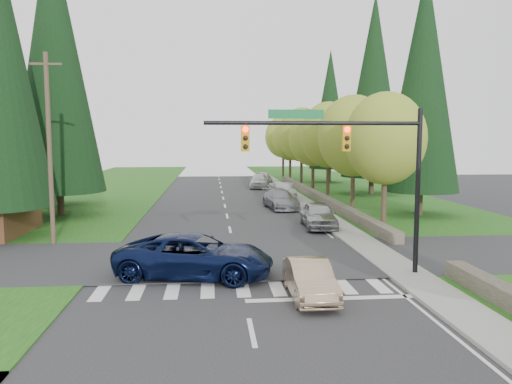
{
  "coord_description": "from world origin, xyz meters",
  "views": [
    {
      "loc": [
        -1.14,
        -14.89,
        5.59
      ],
      "look_at": [
        1.22,
        11.1,
        2.8
      ],
      "focal_mm": 35.0,
      "sensor_mm": 36.0,
      "label": 1
    }
  ],
  "objects": [
    {
      "name": "parked_car_e",
      "position": [
        5.6,
        48.03,
        0.65
      ],
      "size": [
        1.82,
        4.46,
        1.29
      ],
      "primitive_type": "imported",
      "rotation": [
        0.0,
        0.0,
        0.0
      ],
      "color": "#B6B7BC",
      "rests_on": "ground"
    },
    {
      "name": "cross_street",
      "position": [
        0.0,
        8.0,
        0.0
      ],
      "size": [
        120.0,
        8.0,
        0.1
      ],
      "primitive_type": "cube",
      "color": "#28282B",
      "rests_on": "ground"
    },
    {
      "name": "stone_wall_north",
      "position": [
        8.6,
        30.0,
        0.35
      ],
      "size": [
        0.7,
        40.0,
        0.7
      ],
      "primitive_type": "cube",
      "color": "#4C4438",
      "rests_on": "ground"
    },
    {
      "name": "parked_car_c",
      "position": [
        5.6,
        30.35,
        0.78
      ],
      "size": [
        1.67,
        4.73,
        1.56
      ],
      "primitive_type": "imported",
      "rotation": [
        0.0,
        0.0,
        0.0
      ],
      "color": "#B4B4B9",
      "rests_on": "ground"
    },
    {
      "name": "sidewalk_east",
      "position": [
        6.9,
        22.0,
        0.07
      ],
      "size": [
        1.8,
        80.0,
        0.13
      ],
      "primitive_type": "cube",
      "color": "gray",
      "rests_on": "ground"
    },
    {
      "name": "grass_west",
      "position": [
        -13.0,
        20.0,
        0.03
      ],
      "size": [
        14.0,
        110.0,
        0.06
      ],
      "primitive_type": "cube",
      "color": "#1D4A13",
      "rests_on": "ground"
    },
    {
      "name": "conifer_w_e",
      "position": [
        -14.0,
        28.0,
        10.29
      ],
      "size": [
        5.78,
        5.78,
        18.8
      ],
      "color": "#38281C",
      "rests_on": "ground"
    },
    {
      "name": "decid_tree_0",
      "position": [
        9.2,
        14.0,
        5.6
      ],
      "size": [
        4.8,
        4.8,
        8.37
      ],
      "color": "#38281C",
      "rests_on": "ground"
    },
    {
      "name": "conifer_e_b",
      "position": [
        15.0,
        34.0,
        10.79
      ],
      "size": [
        6.12,
        6.12,
        19.8
      ],
      "color": "#38281C",
      "rests_on": "ground"
    },
    {
      "name": "grass_east",
      "position": [
        13.0,
        20.0,
        0.03
      ],
      "size": [
        14.0,
        110.0,
        0.06
      ],
      "primitive_type": "cube",
      "color": "#1D4A13",
      "rests_on": "ground"
    },
    {
      "name": "conifer_e_a",
      "position": [
        14.0,
        20.0,
        9.79
      ],
      "size": [
        5.44,
        5.44,
        17.8
      ],
      "color": "#38281C",
      "rests_on": "ground"
    },
    {
      "name": "decid_tree_6",
      "position": [
        9.2,
        56.0,
        5.86
      ],
      "size": [
        5.2,
        5.2,
        8.86
      ],
      "color": "#38281C",
      "rests_on": "ground"
    },
    {
      "name": "ground",
      "position": [
        0.0,
        0.0,
        0.0
      ],
      "size": [
        120.0,
        120.0,
        0.0
      ],
      "primitive_type": "plane",
      "color": "#28282B",
      "rests_on": "ground"
    },
    {
      "name": "parked_car_a",
      "position": [
        5.6,
        15.72,
        0.82
      ],
      "size": [
        2.17,
        4.88,
        1.63
      ],
      "primitive_type": "imported",
      "rotation": [
        0.0,
        0.0,
        -0.05
      ],
      "color": "#9FA0A4",
      "rests_on": "ground"
    },
    {
      "name": "parked_car_b",
      "position": [
        4.41,
        24.43,
        0.75
      ],
      "size": [
        2.73,
        5.41,
        1.51
      ],
      "primitive_type": "imported",
      "rotation": [
        0.0,
        0.0,
        0.12
      ],
      "color": "gray",
      "rests_on": "ground"
    },
    {
      "name": "decid_tree_3",
      "position": [
        9.2,
        35.0,
        5.66
      ],
      "size": [
        5.0,
        5.0,
        8.55
      ],
      "color": "#38281C",
      "rests_on": "ground"
    },
    {
      "name": "decid_tree_5",
      "position": [
        9.1,
        49.0,
        5.53
      ],
      "size": [
        4.8,
        4.8,
        8.3
      ],
      "color": "#38281C",
      "rests_on": "ground"
    },
    {
      "name": "conifer_e_c",
      "position": [
        14.0,
        48.0,
        9.29
      ],
      "size": [
        5.1,
        5.1,
        16.8
      ],
      "color": "#38281C",
      "rests_on": "ground"
    },
    {
      "name": "decid_tree_2",
      "position": [
        9.1,
        28.0,
        5.93
      ],
      "size": [
        5.0,
        5.0,
        8.82
      ],
      "color": "#38281C",
      "rests_on": "ground"
    },
    {
      "name": "sedan_champagne",
      "position": [
        2.3,
        2.01,
        0.66
      ],
      "size": [
        1.41,
        4.02,
        1.32
      ],
      "primitive_type": "imported",
      "rotation": [
        0.0,
        0.0,
        0.0
      ],
      "color": "tan",
      "rests_on": "ground"
    },
    {
      "name": "decid_tree_1",
      "position": [
        9.3,
        21.0,
        5.8
      ],
      "size": [
        5.2,
        5.2,
        8.8
      ],
      "color": "#38281C",
      "rests_on": "ground"
    },
    {
      "name": "conifer_w_c",
      "position": [
        -12.0,
        22.0,
        11.29
      ],
      "size": [
        6.46,
        6.46,
        20.8
      ],
      "color": "#38281C",
      "rests_on": "ground"
    },
    {
      "name": "traffic_signal",
      "position": [
        4.37,
        4.5,
        4.98
      ],
      "size": [
        8.7,
        0.37,
        6.8
      ],
      "color": "black",
      "rests_on": "ground"
    },
    {
      "name": "parked_car_d",
      "position": [
        4.3,
        41.4,
        0.83
      ],
      "size": [
        2.59,
        5.08,
        1.66
      ],
      "primitive_type": "imported",
      "rotation": [
        0.0,
        0.0,
        -0.13
      ],
      "color": "silver",
      "rests_on": "ground"
    },
    {
      "name": "suv_navy",
      "position": [
        -1.81,
        5.0,
        0.88
      ],
      "size": [
        6.79,
        4.15,
        1.76
      ],
      "primitive_type": "imported",
      "rotation": [
        0.0,
        0.0,
        1.36
      ],
      "color": "#0A1336",
      "rests_on": "ground"
    },
    {
      "name": "decid_tree_4",
      "position": [
        9.3,
        42.0,
        6.06
      ],
      "size": [
        5.4,
        5.4,
        9.18
      ],
      "color": "#38281C",
      "rests_on": "ground"
    },
    {
      "name": "utility_pole",
      "position": [
        -9.5,
        12.0,
        5.14
      ],
      "size": [
        1.6,
        0.24,
        10.0
      ],
      "color": "#473828",
      "rests_on": "ground"
    },
    {
      "name": "curb_east",
      "position": [
        6.05,
        22.0,
        0.07
      ],
      "size": [
        0.2,
        80.0,
        0.13
      ],
      "primitive_type": "cube",
      "color": "gray",
      "rests_on": "ground"
    }
  ]
}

